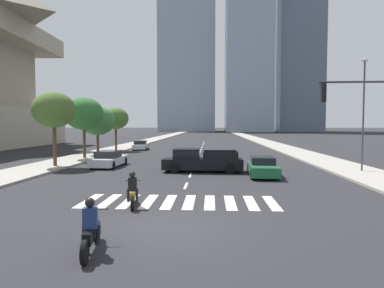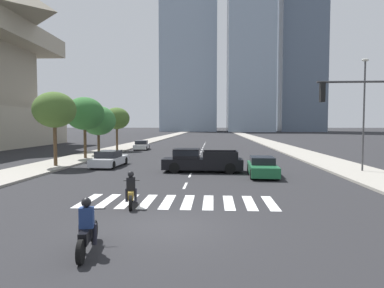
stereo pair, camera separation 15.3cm
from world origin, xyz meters
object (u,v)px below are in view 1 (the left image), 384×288
object	(u,v)px
sedan_silver_0	(109,159)
street_tree_fourth	(116,119)
pickup_truck	(199,161)
street_lamp_east	(364,107)
motorcycle_trailing	(133,192)
traffic_signal_near	(383,111)
street_tree_third	(97,121)
motorcycle_lead	(91,231)
street_tree_nearest	(54,110)
sedan_green_1	(262,167)
street_tree_second	(84,114)
sedan_white_2	(141,145)

from	to	relation	value
sedan_silver_0	street_tree_fourth	size ratio (longest dim) A/B	0.88
pickup_truck	street_lamp_east	bearing A→B (deg)	-178.50
motorcycle_trailing	pickup_truck	distance (m)	10.86
traffic_signal_near	street_tree_third	bearing A→B (deg)	-45.77
pickup_truck	motorcycle_lead	bearing A→B (deg)	82.15
street_tree_nearest	sedan_green_1	bearing A→B (deg)	-12.45
motorcycle_lead	street_tree_nearest	xyz separation A→B (m)	(-9.25, 17.52, 4.00)
sedan_green_1	street_tree_second	size ratio (longest dim) A/B	0.77
street_tree_second	street_tree_third	size ratio (longest dim) A/B	1.12
street_tree_nearest	street_tree_third	distance (m)	10.27
sedan_silver_0	street_tree_second	xyz separation A→B (m)	(-4.12, 5.47, 3.89)
street_lamp_east	street_tree_second	bearing A→B (deg)	161.17
street_tree_second	motorcycle_trailing	bearing A→B (deg)	-63.91
motorcycle_lead	street_tree_second	distance (m)	25.86
street_lamp_east	street_tree_nearest	size ratio (longest dim) A/B	1.34
motorcycle_trailing	street_tree_fourth	distance (m)	31.34
pickup_truck	traffic_signal_near	size ratio (longest dim) A/B	1.03
pickup_truck	street_tree_nearest	world-z (taller)	street_tree_nearest
motorcycle_lead	sedan_silver_0	distance (m)	19.06
pickup_truck	sedan_silver_0	world-z (taller)	pickup_truck
motorcycle_lead	street_tree_third	world-z (taller)	street_tree_third
sedan_green_1	sedan_silver_0	bearing A→B (deg)	-107.95
motorcycle_trailing	sedan_white_2	world-z (taller)	motorcycle_trailing
street_tree_nearest	sedan_white_2	bearing A→B (deg)	82.21
motorcycle_trailing	street_tree_fourth	size ratio (longest dim) A/B	0.37
pickup_truck	traffic_signal_near	world-z (taller)	traffic_signal_near
motorcycle_lead	motorcycle_trailing	world-z (taller)	same
traffic_signal_near	street_tree_second	xyz separation A→B (m)	(-20.15, 16.76, 0.48)
pickup_truck	sedan_green_1	bearing A→B (deg)	159.08
pickup_truck	sedan_white_2	bearing A→B (deg)	-67.44
sedan_white_2	street_tree_third	world-z (taller)	street_tree_third
street_lamp_east	street_tree_fourth	xyz separation A→B (m)	(-23.16, 18.92, -0.46)
street_lamp_east	street_tree_fourth	world-z (taller)	street_lamp_east
street_tree_nearest	street_tree_fourth	xyz separation A→B (m)	(0.00, 17.34, -0.35)
sedan_white_2	street_lamp_east	size ratio (longest dim) A/B	0.57
motorcycle_lead	street_tree_fourth	bearing A→B (deg)	6.04
pickup_truck	street_lamp_east	distance (m)	12.26
street_tree_third	street_tree_second	bearing A→B (deg)	-90.00
traffic_signal_near	street_tree_fourth	bearing A→B (deg)	-54.05
motorcycle_trailing	pickup_truck	bearing A→B (deg)	-24.51
sedan_white_2	street_tree_fourth	world-z (taller)	street_tree_fourth
sedan_white_2	traffic_signal_near	size ratio (longest dim) A/B	0.80
sedan_white_2	street_tree_fourth	size ratio (longest dim) A/B	0.81
sedan_silver_0	street_tree_third	distance (m)	10.78
street_tree_fourth	street_tree_nearest	bearing A→B (deg)	-90.00
street_tree_third	street_tree_nearest	bearing A→B (deg)	-90.00
sedan_silver_0	street_tree_third	size ratio (longest dim) A/B	0.91
traffic_signal_near	street_lamp_east	world-z (taller)	street_lamp_east
street_lamp_east	street_tree_second	world-z (taller)	street_lamp_east
traffic_signal_near	street_tree_fourth	size ratio (longest dim) A/B	1.01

